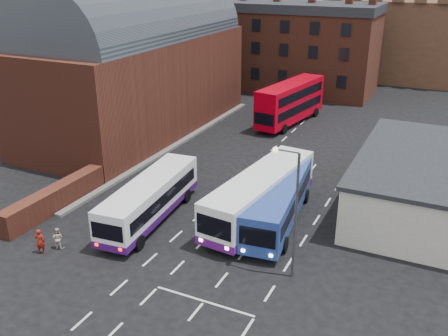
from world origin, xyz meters
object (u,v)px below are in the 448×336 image
at_px(bus_white_inbound, 261,192).
at_px(street_lamp, 292,203).
at_px(bus_blue, 279,200).
at_px(bus_red_double, 290,102).
at_px(pedestrian_beige, 58,238).
at_px(bus_white_outbound, 150,197).
at_px(pedestrian_red, 40,241).

bearing_deg(bus_white_inbound, street_lamp, 130.49).
bearing_deg(bus_blue, bus_red_double, -80.01).
bearing_deg(street_lamp, pedestrian_beige, -166.32).
height_order(bus_white_outbound, bus_red_double, bus_red_double).
xyz_separation_m(bus_red_double, street_lamp, (9.64, -29.03, 2.30)).
bearing_deg(bus_red_double, bus_white_inbound, 112.70).
bearing_deg(pedestrian_beige, bus_red_double, -110.78).
distance_m(bus_white_inbound, pedestrian_beige, 14.11).
height_order(bus_blue, pedestrian_beige, bus_blue).
height_order(bus_white_inbound, pedestrian_red, bus_white_inbound).
distance_m(bus_white_outbound, pedestrian_red, 7.91).
bearing_deg(pedestrian_red, street_lamp, 176.78).
height_order(bus_blue, bus_red_double, bus_red_double).
bearing_deg(bus_blue, bus_white_outbound, 15.46).
relative_size(bus_white_outbound, bus_white_inbound, 0.88).
distance_m(bus_blue, bus_red_double, 24.22).
bearing_deg(bus_white_outbound, pedestrian_red, -124.56).
bearing_deg(bus_white_outbound, pedestrian_beige, -124.02).
relative_size(bus_white_outbound, bus_blue, 0.97).
bearing_deg(bus_white_inbound, pedestrian_red, 50.10).
distance_m(bus_red_double, pedestrian_red, 33.95).
relative_size(bus_red_double, pedestrian_beige, 8.16).
bearing_deg(pedestrian_beige, bus_white_inbound, -149.32).
bearing_deg(pedestrian_beige, bus_white_outbound, -131.22).
relative_size(bus_white_inbound, bus_red_double, 1.06).
xyz_separation_m(street_lamp, pedestrian_red, (-15.04, -4.45, -3.94)).
bearing_deg(bus_blue, pedestrian_red, 33.21).
xyz_separation_m(bus_white_inbound, street_lamp, (4.18, -6.08, 2.78)).
bearing_deg(street_lamp, bus_white_outbound, 167.91).
height_order(bus_white_inbound, street_lamp, street_lamp).
height_order(bus_blue, street_lamp, street_lamp).
xyz_separation_m(bus_blue, pedestrian_red, (-12.32, -10.28, -0.97)).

